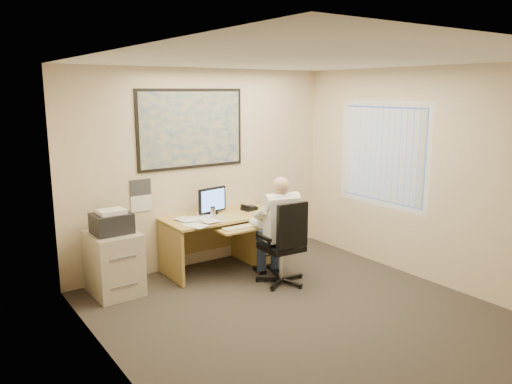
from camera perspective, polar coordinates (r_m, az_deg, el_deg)
room_shell at (r=5.11m, az=6.33°, el=-0.46°), size 4.00×4.50×2.70m
desk at (r=7.04m, az=-1.58°, el=-4.69°), size 1.60×0.97×1.11m
world_map at (r=6.76m, az=-7.38°, el=7.16°), size 1.56×0.03×1.06m
wall_calendar at (r=6.58m, az=-13.02°, el=-0.39°), size 0.28×0.01×0.42m
window_blinds at (r=7.02m, az=14.24°, el=4.19°), size 0.06×1.40×1.30m
filing_cabinet at (r=6.24m, az=-15.95°, el=-7.22°), size 0.56×0.66×1.04m
office_chair at (r=6.33m, az=3.21°, el=-7.75°), size 0.69×0.69×1.08m
person at (r=6.28m, az=2.77°, el=-4.41°), size 0.72×0.91×1.36m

